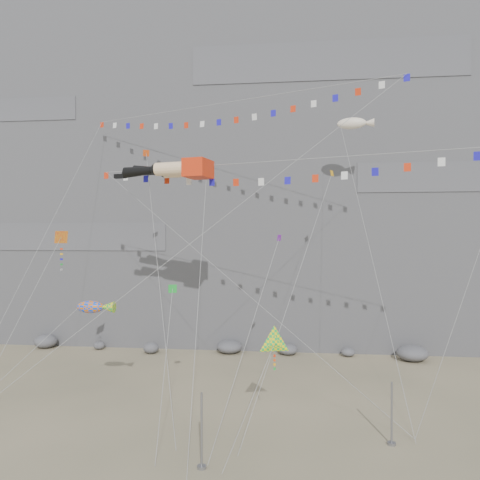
{
  "coord_description": "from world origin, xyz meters",
  "views": [
    {
      "loc": [
        6.37,
        -30.64,
        12.18
      ],
      "look_at": [
        1.98,
        9.0,
        11.75
      ],
      "focal_mm": 35.0,
      "sensor_mm": 36.0,
      "label": 1
    }
  ],
  "objects": [
    {
      "name": "small_kite_a",
      "position": [
        -5.72,
        7.42,
        18.7
      ],
      "size": [
        6.44,
        13.45,
        23.63
      ],
      "color": "#DE4912",
      "rests_on": "ground"
    },
    {
      "name": "harlequin_kite",
      "position": [
        -10.97,
        2.95,
        11.98
      ],
      "size": [
        3.8,
        8.52,
        14.34
      ],
      "color": "red",
      "rests_on": "ground"
    },
    {
      "name": "anchor_pole_right",
      "position": [
        12.15,
        -2.88,
        1.83
      ],
      "size": [
        0.12,
        0.12,
        3.66
      ],
      "primitive_type": "cylinder",
      "color": "gray",
      "rests_on": "ground"
    },
    {
      "name": "fish_windsock",
      "position": [
        -7.93,
        1.25,
        7.04
      ],
      "size": [
        8.89,
        5.28,
        11.03
      ],
      "color": "orange",
      "rests_on": "ground"
    },
    {
      "name": "blimp_windsock",
      "position": [
        11.78,
        12.73,
        22.26
      ],
      "size": [
        3.87,
        16.45,
        27.2
      ],
      "color": "white",
      "rests_on": "ground"
    },
    {
      "name": "small_kite_d",
      "position": [
        9.58,
        9.16,
        16.92
      ],
      "size": [
        6.92,
        15.53,
        23.76
      ],
      "color": "orange",
      "rests_on": "ground"
    },
    {
      "name": "delta_kite",
      "position": [
        5.33,
        -2.21,
        5.57
      ],
      "size": [
        3.63,
        5.62,
        7.94
      ],
      "color": "yellow",
      "rests_on": "ground"
    },
    {
      "name": "flag_banner_lower",
      "position": [
        5.1,
        3.72,
        17.58
      ],
      "size": [
        29.38,
        10.48,
        20.46
      ],
      "color": "red",
      "rests_on": "ground"
    },
    {
      "name": "legs_kite",
      "position": [
        -2.79,
        4.79,
        17.21
      ],
      "size": [
        9.08,
        15.76,
        21.81
      ],
      "rotation": [
        0.0,
        0.0,
        -0.22
      ],
      "color": "red",
      "rests_on": "ground"
    },
    {
      "name": "talus_boulders",
      "position": [
        0.0,
        17.0,
        0.6
      ],
      "size": [
        60.0,
        3.0,
        1.2
      ],
      "primitive_type": null,
      "color": "slate",
      "rests_on": "ground"
    },
    {
      "name": "ground",
      "position": [
        0.0,
        0.0,
        0.0
      ],
      "size": [
        120.0,
        120.0,
        0.0
      ],
      "primitive_type": "plane",
      "color": "tan",
      "rests_on": "ground"
    },
    {
      "name": "cliff",
      "position": [
        0.0,
        32.0,
        25.0
      ],
      "size": [
        80.0,
        28.0,
        50.0
      ],
      "primitive_type": "cube",
      "color": "slate",
      "rests_on": "ground"
    },
    {
      "name": "small_kite_b",
      "position": [
        5.37,
        3.97,
        11.71
      ],
      "size": [
        4.05,
        11.38,
        16.44
      ],
      "color": "#711A9D",
      "rests_on": "ground"
    },
    {
      "name": "anchor_pole_center",
      "position": [
        1.72,
        -6.78,
        1.98
      ],
      "size": [
        0.12,
        0.12,
        3.96
      ],
      "primitive_type": "cylinder",
      "color": "gray",
      "rests_on": "ground"
    },
    {
      "name": "flag_banner_upper",
      "position": [
        0.66,
        10.53,
        23.93
      ],
      "size": [
        29.18,
        21.52,
        32.27
      ],
      "color": "red",
      "rests_on": "ground"
    },
    {
      "name": "small_kite_c",
      "position": [
        -1.66,
        0.25,
        8.44
      ],
      "size": [
        1.6,
        7.96,
        11.22
      ],
      "color": "green",
      "rests_on": "ground"
    }
  ]
}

